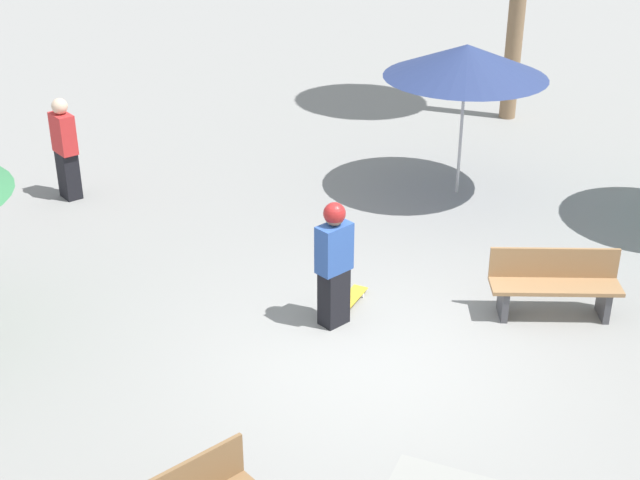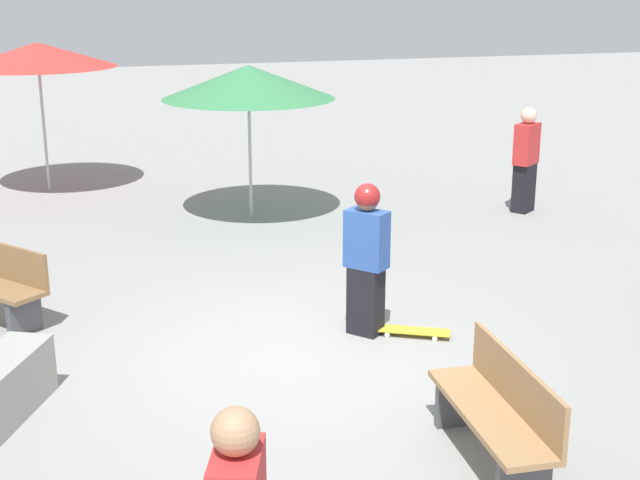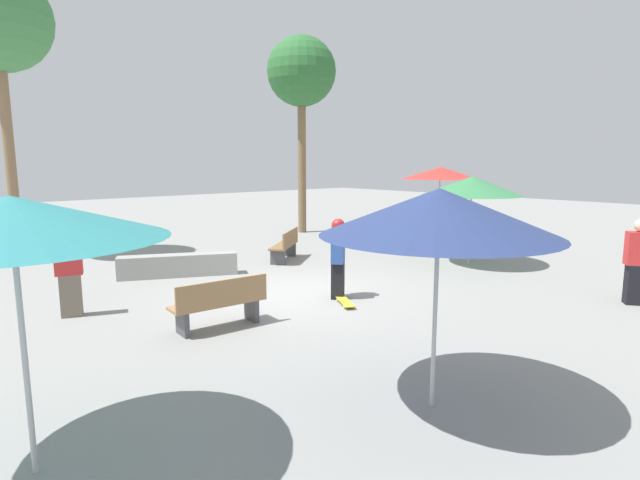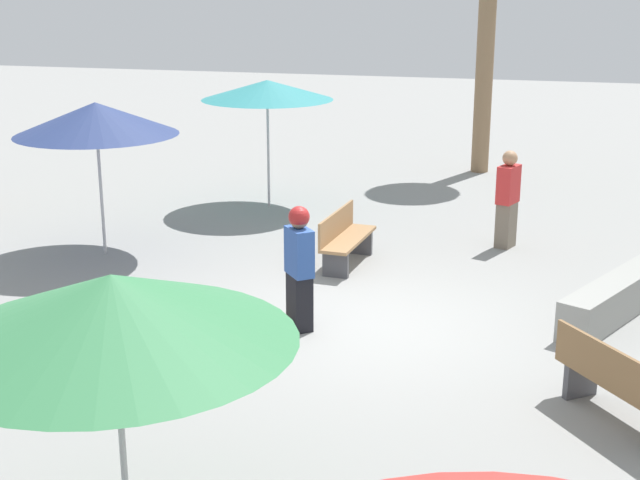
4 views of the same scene
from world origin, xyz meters
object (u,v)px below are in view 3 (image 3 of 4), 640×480
(shade_umbrella_navy, at_px, (439,212))
(shade_umbrella_green, at_px, (472,186))
(skateboard, at_px, (345,302))
(bench_far, at_px, (220,304))
(concrete_ledge, at_px, (178,265))
(shade_umbrella_red, at_px, (440,173))
(bystander_watching, at_px, (638,262))
(bystander_far, at_px, (69,272))
(palm_tree_far_back, at_px, (301,74))
(shade_umbrella_teal, at_px, (11,218))
(bench_near, at_px, (286,245))
(skater_main, at_px, (338,256))

(shade_umbrella_navy, relative_size, shade_umbrella_green, 0.98)
(skateboard, height_order, bench_far, bench_far)
(concrete_ledge, xyz_separation_m, shade_umbrella_red, (9.32, -0.80, 2.08))
(skateboard, bearing_deg, bystander_watching, 77.81)
(concrete_ledge, height_order, bystander_far, bystander_far)
(palm_tree_far_back, bearing_deg, shade_umbrella_teal, -138.12)
(concrete_ledge, bearing_deg, shade_umbrella_green, -30.36)
(bystander_far, bearing_deg, shade_umbrella_navy, 128.13)
(bench_far, height_order, shade_umbrella_green, shade_umbrella_green)
(bench_near, xyz_separation_m, shade_umbrella_green, (3.37, -3.66, 1.67))
(bench_near, distance_m, bench_far, 5.79)
(concrete_ledge, xyz_separation_m, bench_far, (-1.18, -4.02, 0.16))
(bench_near, distance_m, bystander_far, 6.16)
(palm_tree_far_back, bearing_deg, shade_umbrella_red, -63.98)
(concrete_ledge, relative_size, bystander_watching, 1.61)
(skater_main, xyz_separation_m, bench_far, (-2.75, -0.08, -0.45))
(shade_umbrella_navy, xyz_separation_m, shade_umbrella_green, (7.23, 4.12, -0.11))
(bench_near, relative_size, shade_umbrella_teal, 0.61)
(skateboard, bearing_deg, bystander_far, -94.29)
(bench_near, bearing_deg, bench_far, -176.36)
(bystander_far, bearing_deg, bench_far, 144.60)
(palm_tree_far_back, height_order, bystander_watching, palm_tree_far_back)
(skater_main, xyz_separation_m, concrete_ledge, (-1.57, 3.93, -0.61))
(shade_umbrella_teal, bearing_deg, bystander_watching, -9.69)
(skateboard, distance_m, bench_near, 4.60)
(bench_far, height_order, palm_tree_far_back, palm_tree_far_back)
(shade_umbrella_teal, height_order, bystander_far, shade_umbrella_teal)
(skater_main, xyz_separation_m, palm_tree_far_back, (5.46, 7.83, 5.08))
(skateboard, xyz_separation_m, palm_tree_far_back, (5.68, 8.27, 5.89))
(shade_umbrella_navy, bearing_deg, bystander_far, 108.57)
(shade_umbrella_green, bearing_deg, bench_far, -178.44)
(palm_tree_far_back, bearing_deg, bystander_watching, -96.82)
(bystander_watching, bearing_deg, concrete_ledge, -1.12)
(skater_main, height_order, shade_umbrella_green, shade_umbrella_green)
(bystander_far, bearing_deg, shade_umbrella_teal, 91.07)
(bench_far, xyz_separation_m, bystander_watching, (6.78, -4.03, 0.41))
(shade_umbrella_teal, distance_m, bystander_far, 5.14)
(concrete_ledge, height_order, palm_tree_far_back, palm_tree_far_back)
(bench_far, bearing_deg, shade_umbrella_navy, -79.15)
(skater_main, bearing_deg, bench_near, -152.23)
(shade_umbrella_teal, bearing_deg, shade_umbrella_green, 13.08)
(bench_far, distance_m, shade_umbrella_red, 11.15)
(skater_main, distance_m, shade_umbrella_red, 8.49)
(bench_near, bearing_deg, palm_tree_far_back, 7.83)
(shade_umbrella_teal, bearing_deg, skater_main, 21.99)
(bystander_far, bearing_deg, palm_tree_far_back, -130.98)
(concrete_ledge, xyz_separation_m, bystander_watching, (5.59, -8.05, 0.57))
(bench_near, relative_size, palm_tree_far_back, 0.21)
(concrete_ledge, distance_m, bystander_far, 3.33)
(skateboard, height_order, concrete_ledge, concrete_ledge)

